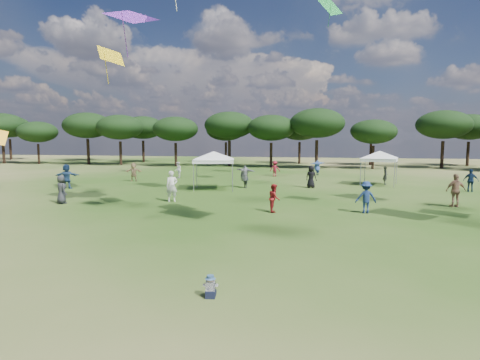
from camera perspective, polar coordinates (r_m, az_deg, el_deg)
name	(u,v)px	position (r m, az deg, el deg)	size (l,w,h in m)	color
ground	(174,330)	(9.09, -9.41, -20.31)	(140.00, 140.00, 0.00)	#325319
tree_line	(310,126)	(55.07, 9.97, 7.58)	(108.78, 17.63, 7.77)	black
tent_left	(214,153)	(30.46, -3.76, 3.86)	(5.96, 5.96, 3.21)	gray
tent_right	(380,152)	(35.09, 19.24, 3.74)	(5.41, 5.41, 3.16)	gray
toddler	(211,287)	(10.49, -4.21, -14.97)	(0.40, 0.44, 0.58)	black
festival_crowd	(244,177)	(31.37, 0.61, 0.41)	(31.60, 22.58, 1.92)	maroon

